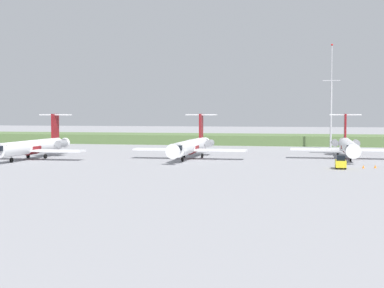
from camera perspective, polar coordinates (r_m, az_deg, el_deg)
name	(u,v)px	position (r m, az deg, el deg)	size (l,w,h in m)	color
ground_plane	(210,152)	(132.40, 1.80, -0.83)	(500.00, 500.00, 0.00)	#939399
grass_berm	(231,139)	(168.56, 3.99, 0.49)	(320.00, 20.00, 2.79)	#597542
regional_jet_nearest	(32,146)	(116.75, -15.83, -0.23)	(22.81, 31.00, 9.00)	white
regional_jet_second	(191,146)	(113.97, -0.07, -0.19)	(22.81, 31.00, 9.00)	white
regional_jet_third	(348,146)	(118.46, 15.47, -0.18)	(22.81, 31.00, 9.00)	white
antenna_mast	(331,106)	(148.54, 13.87, 3.77)	(4.40, 0.50, 26.73)	#B2B2B7
baggage_tug	(341,163)	(95.82, 14.78, -1.85)	(1.72, 3.20, 2.30)	yellow
safety_cone_front_marker	(340,166)	(98.42, 14.75, -2.14)	(0.44, 0.44, 0.55)	orange
safety_cone_mid_marker	(363,167)	(97.92, 16.92, -2.20)	(0.44, 0.44, 0.55)	orange
safety_cone_rear_marker	(375,166)	(98.88, 18.01, -2.17)	(0.44, 0.44, 0.55)	orange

